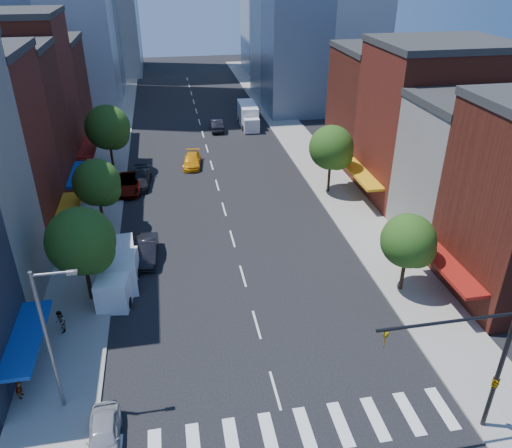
{
  "coord_description": "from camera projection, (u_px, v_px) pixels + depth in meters",
  "views": [
    {
      "loc": [
        -4.92,
        -20.51,
        22.58
      ],
      "look_at": [
        0.93,
        11.3,
        5.0
      ],
      "focal_mm": 35.0,
      "sensor_mm": 36.0,
      "label": 1
    }
  ],
  "objects": [
    {
      "name": "ground",
      "position": [
        275.0,
        390.0,
        29.29
      ],
      "size": [
        220.0,
        220.0,
        0.0
      ],
      "primitive_type": "plane",
      "color": "black",
      "rests_on": "ground"
    },
    {
      "name": "bldg_right_2",
      "position": [
        430.0,
        125.0,
        49.78
      ],
      "size": [
        12.0,
        10.0,
        15.0
      ],
      "primitive_type": "cube",
      "color": "maroon",
      "rests_on": "ground"
    },
    {
      "name": "parked_car_front",
      "position": [
        104.0,
        435.0,
        25.71
      ],
      "size": [
        1.77,
        4.18,
        1.41
      ],
      "primitive_type": "imported",
      "rotation": [
        0.0,
        0.0,
        0.03
      ],
      "color": "#A4A4A9",
      "rests_on": "ground"
    },
    {
      "name": "traffic_signal",
      "position": [
        490.0,
        371.0,
        24.99
      ],
      "size": [
        7.24,
        2.24,
        8.0
      ],
      "color": "black",
      "rests_on": "sidewalk_right"
    },
    {
      "name": "traffic_car_far",
      "position": [
        249.0,
        120.0,
        74.39
      ],
      "size": [
        1.73,
        4.1,
        1.38
      ],
      "primitive_type": "imported",
      "rotation": [
        0.0,
        0.0,
        3.12
      ],
      "color": "#999999",
      "rests_on": "ground"
    },
    {
      "name": "bldg_left_4",
      "position": [
        15.0,
        100.0,
        54.29
      ],
      "size": [
        12.0,
        9.0,
        17.0
      ],
      "primitive_type": "cube",
      "color": "maroon",
      "rests_on": "ground"
    },
    {
      "name": "traffic_car_oncoming",
      "position": [
        217.0,
        125.0,
        71.97
      ],
      "size": [
        1.95,
        5.01,
        1.63
      ],
      "primitive_type": "imported",
      "rotation": [
        0.0,
        0.0,
        3.09
      ],
      "color": "black",
      "rests_on": "ground"
    },
    {
      "name": "taxi",
      "position": [
        192.0,
        160.0,
        59.85
      ],
      "size": [
        2.6,
        5.12,
        1.42
      ],
      "primitive_type": "imported",
      "rotation": [
        0.0,
        0.0,
        -0.13
      ],
      "color": "orange",
      "rests_on": "ground"
    },
    {
      "name": "sidewalk_left",
      "position": [
        108.0,
        160.0,
        61.83
      ],
      "size": [
        5.0,
        120.0,
        0.15
      ],
      "primitive_type": "cube",
      "color": "gray",
      "rests_on": "ground"
    },
    {
      "name": "pedestrian_far",
      "position": [
        60.0,
        322.0,
        33.22
      ],
      "size": [
        0.74,
        0.89,
        1.66
      ],
      "primitive_type": "imported",
      "rotation": [
        0.0,
        0.0,
        -1.42
      ],
      "color": "#999999",
      "rests_on": "sidewalk_left"
    },
    {
      "name": "tree_left_mid",
      "position": [
        99.0,
        185.0,
        44.26
      ],
      "size": [
        4.2,
        4.2,
        6.65
      ],
      "color": "black",
      "rests_on": "sidewalk_left"
    },
    {
      "name": "crosswalk",
      "position": [
        287.0,
        433.0,
        26.69
      ],
      "size": [
        19.0,
        3.0,
        0.01
      ],
      "primitive_type": "cube",
      "color": "silver",
      "rests_on": "ground"
    },
    {
      "name": "box_truck",
      "position": [
        248.0,
        116.0,
        73.51
      ],
      "size": [
        2.6,
        7.88,
        3.15
      ],
      "rotation": [
        0.0,
        0.0,
        -0.03
      ],
      "color": "white",
      "rests_on": "ground"
    },
    {
      "name": "cargo_van_far",
      "position": [
        121.0,
        266.0,
        38.76
      ],
      "size": [
        2.72,
        5.87,
        2.43
      ],
      "rotation": [
        0.0,
        0.0,
        0.08
      ],
      "color": "silver",
      "rests_on": "ground"
    },
    {
      "name": "tree_left_near",
      "position": [
        83.0,
        244.0,
        34.6
      ],
      "size": [
        4.8,
        4.8,
        7.3
      ],
      "color": "black",
      "rests_on": "sidewalk_left"
    },
    {
      "name": "parked_car_rear",
      "position": [
        140.0,
        179.0,
        54.73
      ],
      "size": [
        2.67,
        5.49,
        1.54
      ],
      "primitive_type": "imported",
      "rotation": [
        0.0,
        0.0,
        -0.1
      ],
      "color": "black",
      "rests_on": "ground"
    },
    {
      "name": "bldg_right_1",
      "position": [
        478.0,
        173.0,
        42.72
      ],
      "size": [
        12.0,
        8.0,
        12.0
      ],
      "primitive_type": "cube",
      "color": "#B3AEA5",
      "rests_on": "ground"
    },
    {
      "name": "sidewalk_right",
      "position": [
        303.0,
        147.0,
        65.8
      ],
      "size": [
        5.0,
        120.0,
        0.15
      ],
      "primitive_type": "cube",
      "color": "gray",
      "rests_on": "ground"
    },
    {
      "name": "tree_left_far",
      "position": [
        109.0,
        129.0,
        56.04
      ],
      "size": [
        5.0,
        5.0,
        7.75
      ],
      "color": "black",
      "rests_on": "sidewalk_left"
    },
    {
      "name": "bldg_right_3",
      "position": [
        388.0,
        108.0,
        58.9
      ],
      "size": [
        12.0,
        10.0,
        13.0
      ],
      "primitive_type": "cube",
      "color": "#4A1A12",
      "rests_on": "ground"
    },
    {
      "name": "streetlight",
      "position": [
        50.0,
        334.0,
        25.75
      ],
      "size": [
        2.25,
        0.25,
        9.0
      ],
      "color": "slate",
      "rests_on": "sidewalk_left"
    },
    {
      "name": "parked_car_third",
      "position": [
        129.0,
        184.0,
        53.57
      ],
      "size": [
        2.96,
        5.92,
        1.61
      ],
      "primitive_type": "imported",
      "rotation": [
        0.0,
        0.0,
        -0.05
      ],
      "color": "#999999",
      "rests_on": "ground"
    },
    {
      "name": "pedestrian_near",
      "position": [
        18.0,
        386.0,
        28.29
      ],
      "size": [
        0.41,
        0.61,
        1.63
      ],
      "primitive_type": "imported",
      "rotation": [
        0.0,
        0.0,
        1.61
      ],
      "color": "#999999",
      "rests_on": "sidewalk_left"
    },
    {
      "name": "tree_right_near",
      "position": [
        410.0,
        243.0,
        35.98
      ],
      "size": [
        4.0,
        4.0,
        6.2
      ],
      "color": "black",
      "rests_on": "sidewalk_right"
    },
    {
      "name": "bldg_left_5",
      "position": [
        36.0,
        97.0,
        63.46
      ],
      "size": [
        12.0,
        10.0,
        13.0
      ],
      "primitive_type": "cube",
      "color": "#4A1A12",
      "rests_on": "ground"
    },
    {
      "name": "cargo_van_near",
      "position": [
        118.0,
        280.0,
        37.09
      ],
      "size": [
        2.98,
        5.88,
        2.4
      ],
      "rotation": [
        0.0,
        0.0,
        -0.13
      ],
      "color": "white",
      "rests_on": "ground"
    },
    {
      "name": "parked_car_second",
      "position": [
        146.0,
        250.0,
        41.54
      ],
      "size": [
        1.97,
        5.03,
        1.63
      ],
      "primitive_type": "imported",
      "rotation": [
        0.0,
        0.0,
        -0.05
      ],
      "color": "black",
      "rests_on": "ground"
    },
    {
      "name": "tree_right_far",
      "position": [
        333.0,
        149.0,
        51.22
      ],
      "size": [
        4.6,
        4.6,
        7.2
      ],
      "color": "black",
      "rests_on": "sidewalk_right"
    }
  ]
}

